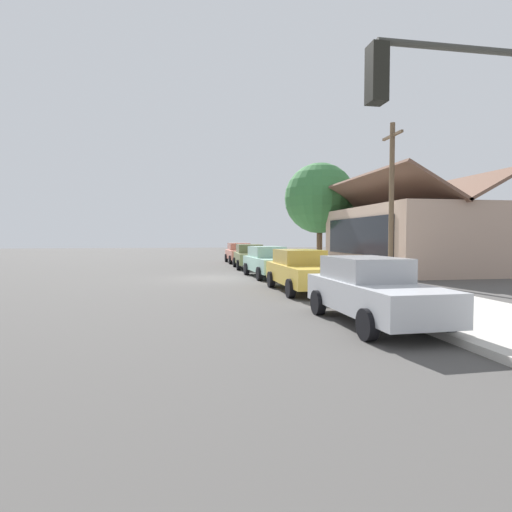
# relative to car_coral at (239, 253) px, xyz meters

# --- Properties ---
(ground_plane) EXTENTS (120.00, 120.00, 0.00)m
(ground_plane) POSITION_rel_car_coral_xyz_m (12.21, -2.86, -0.82)
(ground_plane) COLOR #4C4947
(sidewalk_curb) EXTENTS (60.00, 4.20, 0.16)m
(sidewalk_curb) POSITION_rel_car_coral_xyz_m (12.21, 2.74, -0.74)
(sidewalk_curb) COLOR beige
(sidewalk_curb) RESTS_ON ground
(car_coral) EXTENTS (4.61, 2.05, 1.59)m
(car_coral) POSITION_rel_car_coral_xyz_m (0.00, 0.00, 0.00)
(car_coral) COLOR #EA8C75
(car_coral) RESTS_ON ground
(car_olive) EXTENTS (4.74, 2.16, 1.59)m
(car_olive) POSITION_rel_car_coral_xyz_m (5.93, -0.10, 0.00)
(car_olive) COLOR olive
(car_olive) RESTS_ON ground
(car_seafoam) EXTENTS (4.96, 2.14, 1.59)m
(car_seafoam) POSITION_rel_car_coral_xyz_m (12.11, -0.13, 0.00)
(car_seafoam) COLOR #9ED1BC
(car_seafoam) RESTS_ON ground
(car_mustard) EXTENTS (4.92, 2.01, 1.59)m
(car_mustard) POSITION_rel_car_coral_xyz_m (17.87, -0.03, 0.00)
(car_mustard) COLOR gold
(car_mustard) RESTS_ON ground
(car_silver) EXTENTS (4.69, 2.01, 1.59)m
(car_silver) POSITION_rel_car_coral_xyz_m (23.93, -0.06, -0.00)
(car_silver) COLOR silver
(car_silver) RESTS_ON ground
(storefront_building) EXTENTS (11.79, 6.73, 5.75)m
(storefront_building) POSITION_rel_car_coral_xyz_m (9.50, 9.12, 1.28)
(storefront_building) COLOR tan
(storefront_building) RESTS_ON ground
(shade_tree) EXTENTS (5.45, 5.45, 7.82)m
(shade_tree) POSITION_rel_car_coral_xyz_m (2.11, 6.04, 4.26)
(shade_tree) COLOR brown
(shade_tree) RESTS_ON ground
(traffic_light_main) EXTENTS (0.37, 2.79, 5.20)m
(traffic_light_main) POSITION_rel_car_coral_xyz_m (27.77, -0.32, 2.68)
(traffic_light_main) COLOR #383833
(traffic_light_main) RESTS_ON ground
(utility_pole_wooden) EXTENTS (1.80, 0.24, 7.50)m
(utility_pole_wooden) POSITION_rel_car_coral_xyz_m (14.73, 5.34, 3.11)
(utility_pole_wooden) COLOR brown
(utility_pole_wooden) RESTS_ON ground
(fire_hydrant_red) EXTENTS (0.22, 0.22, 0.71)m
(fire_hydrant_red) POSITION_rel_car_coral_xyz_m (5.80, 1.34, -0.32)
(fire_hydrant_red) COLOR red
(fire_hydrant_red) RESTS_ON sidewalk_curb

